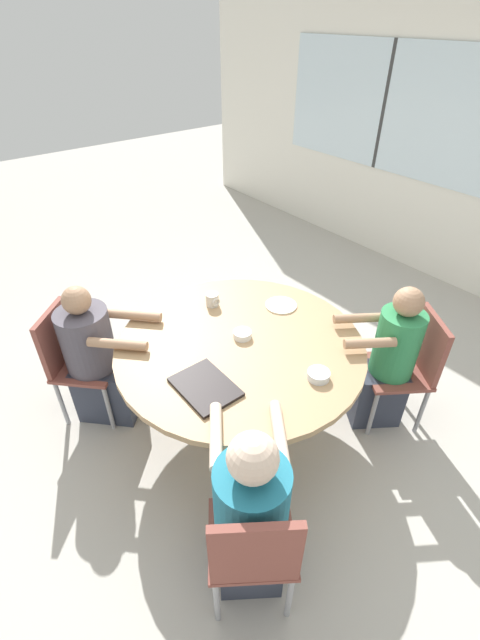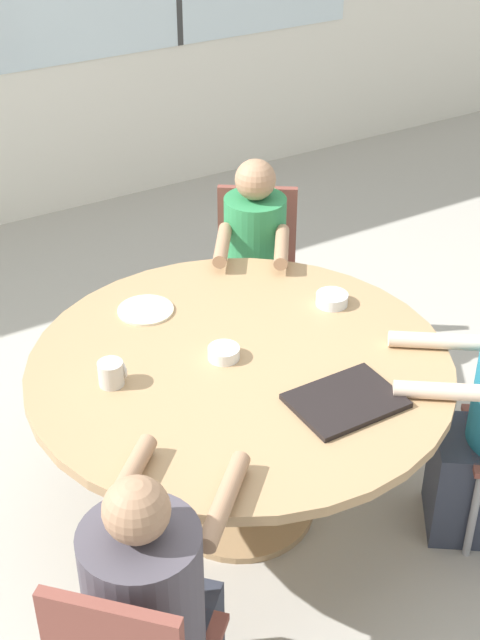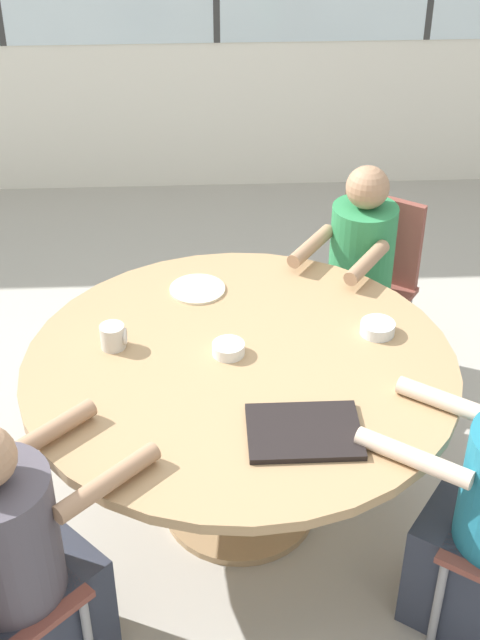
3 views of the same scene
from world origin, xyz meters
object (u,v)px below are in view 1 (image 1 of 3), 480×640
chair_for_woman_green_shirt (73,355)px  person_man_teal_shirt (250,515)px  chair_for_man_blue_shirt (411,361)px  chair_for_man_teal_shirt (253,549)px  coffee_mug (212,300)px  person_woman_green_shirt (98,362)px  bowl_white_shallow (319,375)px  person_man_blue_shirt (387,364)px  bowl_cereal (242,334)px

chair_for_woman_green_shirt → person_man_teal_shirt: bearing=53.9°
chair_for_man_blue_shirt → chair_for_man_teal_shirt: same height
person_man_teal_shirt → coffee_mug: bearing=96.9°
person_woman_green_shirt → bowl_white_shallow: (1.22, 0.83, 0.29)m
coffee_mug → person_man_teal_shirt: bearing=-28.7°
person_man_blue_shirt → chair_for_man_blue_shirt: bearing=-90.0°
chair_for_man_teal_shirt → bowl_white_shallow: chair_for_man_teal_shirt is taller
chair_for_man_blue_shirt → person_man_blue_shirt: person_man_blue_shirt is taller
coffee_mug → person_woman_green_shirt: bearing=-107.4°
chair_for_man_teal_shirt → person_woman_green_shirt: bearing=126.1°
chair_for_man_teal_shirt → bowl_cereal: bearing=89.1°
chair_for_man_teal_shirt → coffee_mug: (-1.39, 0.78, 0.27)m
person_woman_green_shirt → bowl_white_shallow: 1.50m
person_man_teal_shirt → bowl_white_shallow: person_man_teal_shirt is taller
chair_for_woman_green_shirt → coffee_mug: 1.02m
chair_for_man_blue_shirt → bowl_cereal: 1.16m
chair_for_man_teal_shirt → person_woman_green_shirt: size_ratio=0.81×
person_woman_green_shirt → coffee_mug: size_ratio=11.04×
bowl_white_shallow → chair_for_man_teal_shirt: bearing=-63.1°
person_man_blue_shirt → bowl_cereal: 1.00m
person_man_blue_shirt → person_man_teal_shirt: 1.40m
person_woman_green_shirt → person_man_blue_shirt: person_man_blue_shirt is taller
bowl_cereal → person_man_blue_shirt: bearing=51.9°
chair_for_woman_green_shirt → person_man_blue_shirt: 2.12m
person_woman_green_shirt → person_man_teal_shirt: (1.50, 0.11, 0.01)m
person_man_teal_shirt → bowl_cereal: 1.07m
chair_for_man_blue_shirt → person_man_blue_shirt: (-0.09, -0.14, -0.02)m
chair_for_man_teal_shirt → bowl_cereal: (-0.97, 0.72, 0.24)m
chair_for_man_blue_shirt → person_man_blue_shirt: 0.17m
chair_for_woman_green_shirt → bowl_cereal: (0.78, 0.85, 0.24)m
chair_for_man_teal_shirt → person_man_blue_shirt: 1.53m
person_man_teal_shirt → bowl_white_shallow: size_ratio=8.47×
chair_for_man_blue_shirt → person_woman_green_shirt: (-1.35, -1.63, -0.04)m
chair_for_man_blue_shirt → chair_for_man_teal_shirt: size_ratio=1.00×
chair_for_woman_green_shirt → person_man_teal_shirt: size_ratio=0.79×
person_man_blue_shirt → coffee_mug: bearing=69.2°
chair_for_woman_green_shirt → person_man_teal_shirt: (1.62, 0.23, -0.03)m
chair_for_man_teal_shirt → bowl_white_shallow: bearing=62.5°
person_woman_green_shirt → bowl_cereal: size_ratio=9.08×
person_woman_green_shirt → chair_for_man_blue_shirt: bearing=96.1°
person_man_teal_shirt → chair_for_woman_green_shirt: bearing=133.7°
person_woman_green_shirt → person_man_blue_shirt: bearing=95.7°
chair_for_man_teal_shirt → person_woman_green_shirt: 1.64m
person_man_blue_shirt → bowl_white_shallow: person_man_blue_shirt is taller
chair_for_woman_green_shirt → coffee_mug: bearing=113.7°
coffee_mug → bowl_white_shallow: size_ratio=0.75×
chair_for_man_blue_shirt → chair_for_man_teal_shirt: (0.28, -1.62, 0.00)m
bowl_white_shallow → person_man_teal_shirt: bearing=-68.9°
chair_for_man_blue_shirt → bowl_white_shallow: (-0.13, -0.79, 0.24)m
chair_for_woman_green_shirt → chair_for_man_teal_shirt: 1.76m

